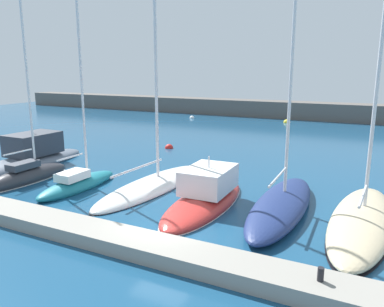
# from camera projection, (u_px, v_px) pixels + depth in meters

# --- Properties ---
(ground_plane) EXTENTS (120.00, 120.00, 0.00)m
(ground_plane) POSITION_uv_depth(u_px,v_px,m) (166.00, 234.00, 16.25)
(ground_plane) COLOR navy
(dock_pier) EXTENTS (35.86, 1.67, 0.59)m
(dock_pier) POSITION_uv_depth(u_px,v_px,m) (141.00, 245.00, 14.58)
(dock_pier) COLOR gray
(dock_pier) RESTS_ON ground_plane
(breakwater_seawall) EXTENTS (108.00, 3.73, 2.37)m
(breakwater_seawall) POSITION_uv_depth(u_px,v_px,m) (321.00, 111.00, 52.65)
(breakwater_seawall) COLOR #5B5651
(breakwater_seawall) RESTS_ON ground_plane
(motorboat_slate_nearest) EXTENTS (3.15, 10.43, 3.78)m
(motorboat_slate_nearest) POSITION_uv_depth(u_px,v_px,m) (28.00, 158.00, 27.76)
(motorboat_slate_nearest) COLOR slate
(motorboat_slate_nearest) RESTS_ON ground_plane
(sailboat_charcoal_second) EXTENTS (1.67, 6.21, 12.80)m
(sailboat_charcoal_second) POSITION_uv_depth(u_px,v_px,m) (27.00, 175.00, 23.80)
(sailboat_charcoal_second) COLOR #2D2D33
(sailboat_charcoal_second) RESTS_ON ground_plane
(sailboat_teal_third) EXTENTS (1.78, 6.19, 12.88)m
(sailboat_teal_third) POSITION_uv_depth(u_px,v_px,m) (78.00, 182.00, 22.42)
(sailboat_teal_third) COLOR #19707F
(sailboat_teal_third) RESTS_ON ground_plane
(sailboat_white_fourth) EXTENTS (3.06, 10.54, 17.72)m
(sailboat_white_fourth) POSITION_uv_depth(u_px,v_px,m) (154.00, 184.00, 22.63)
(sailboat_white_fourth) COLOR white
(sailboat_white_fourth) RESTS_ON ground_plane
(motorboat_red_fifth) EXTENTS (2.90, 8.44, 2.89)m
(motorboat_red_fifth) POSITION_uv_depth(u_px,v_px,m) (206.00, 196.00, 19.69)
(motorboat_red_fifth) COLOR #B72D28
(motorboat_red_fifth) RESTS_ON ground_plane
(sailboat_navy_sixth) EXTENTS (2.69, 9.77, 18.79)m
(sailboat_navy_sixth) POSITION_uv_depth(u_px,v_px,m) (281.00, 202.00, 18.72)
(sailboat_navy_sixth) COLOR navy
(sailboat_navy_sixth) RESTS_ON ground_plane
(sailboat_sand_seventh) EXTENTS (3.00, 10.54, 18.16)m
(sailboat_sand_seventh) POSITION_uv_depth(u_px,v_px,m) (362.00, 218.00, 17.14)
(sailboat_sand_seventh) COLOR beige
(sailboat_sand_seventh) RESTS_ON ground_plane
(mooring_buoy_white) EXTENTS (0.72, 0.72, 0.72)m
(mooring_buoy_white) POSITION_uv_depth(u_px,v_px,m) (192.00, 118.00, 54.50)
(mooring_buoy_white) COLOR white
(mooring_buoy_white) RESTS_ON ground_plane
(mooring_buoy_red) EXTENTS (0.74, 0.74, 0.74)m
(mooring_buoy_red) POSITION_uv_depth(u_px,v_px,m) (169.00, 148.00, 33.88)
(mooring_buoy_red) COLOR red
(mooring_buoy_red) RESTS_ON ground_plane
(mooring_buoy_yellow) EXTENTS (0.87, 0.87, 0.87)m
(mooring_buoy_yellow) POSITION_uv_depth(u_px,v_px,m) (287.00, 123.00, 50.03)
(mooring_buoy_yellow) COLOR yellow
(mooring_buoy_yellow) RESTS_ON ground_plane
(dock_bollard) EXTENTS (0.20, 0.20, 0.44)m
(dock_bollard) POSITION_uv_depth(u_px,v_px,m) (321.00, 274.00, 11.55)
(dock_bollard) COLOR black
(dock_bollard) RESTS_ON dock_pier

